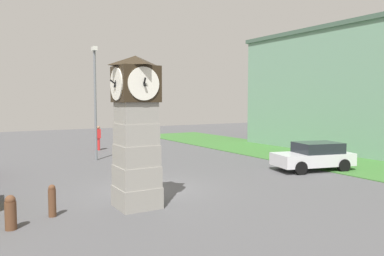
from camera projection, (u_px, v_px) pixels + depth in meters
ground_plane at (150, 190)px, 14.62m from camera, size 66.94×66.94×0.00m
clock_tower at (136, 132)px, 12.17m from camera, size 1.64×1.65×4.94m
bollard_mid_row at (11, 212)px, 10.13m from camera, size 0.30×0.30×0.95m
bollard_far_row at (52, 200)px, 11.27m from camera, size 0.23×0.23×0.98m
car_far_lot at (314, 156)px, 18.81m from camera, size 2.63×4.22×1.41m
pedestrian_by_cars at (99, 136)px, 26.47m from camera, size 0.42×0.27×1.72m
street_lamp_near_road at (95, 95)px, 21.79m from camera, size 0.50×0.24×6.63m
warehouse_blue_far at (357, 90)px, 27.23m from camera, size 15.30×8.86×8.52m
grass_verge_far at (322, 158)px, 22.58m from camera, size 40.17×6.27×0.04m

